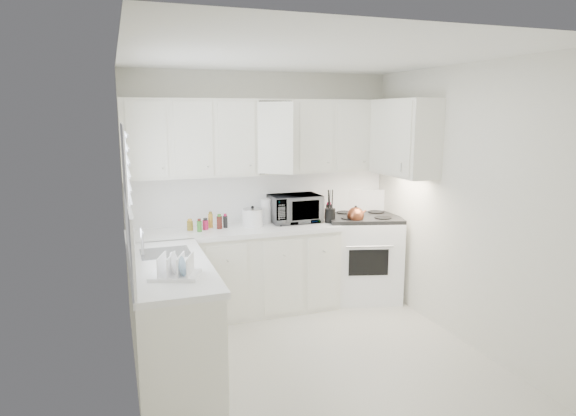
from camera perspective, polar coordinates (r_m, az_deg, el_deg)
name	(u,v)px	position (r m, az deg, el deg)	size (l,w,h in m)	color
floor	(314,360)	(4.67, 2.95, -16.81)	(3.20, 3.20, 0.00)	beige
ceiling	(317,56)	(4.17, 3.31, 16.79)	(3.20, 3.20, 0.00)	white
wall_back	(262,190)	(5.72, -2.97, 2.07)	(3.00, 3.00, 0.00)	silver
wall_front	(427,273)	(2.86, 15.43, -7.08)	(3.00, 3.00, 0.00)	silver
wall_left	(128,230)	(3.93, -17.60, -2.40)	(3.20, 3.20, 0.00)	silver
wall_right	(464,206)	(4.99, 19.27, 0.21)	(3.20, 3.20, 0.00)	silver
window_blinds	(127,190)	(4.23, -17.67, 1.94)	(0.06, 0.96, 1.06)	white
lower_cabinets_back	(236,273)	(5.54, -5.91, -7.31)	(2.22, 0.60, 0.90)	silver
lower_cabinets_left	(171,322)	(4.39, -13.05, -12.44)	(0.60, 1.60, 0.90)	silver
countertop_back	(235,231)	(5.40, -5.98, -2.55)	(2.24, 0.64, 0.05)	white
countertop_left	(170,267)	(4.23, -13.18, -6.50)	(0.64, 1.62, 0.05)	white
backsplash_back	(262,196)	(5.72, -2.93, 1.31)	(2.98, 0.02, 0.55)	white
backsplash_left	(129,234)	(4.14, -17.49, -2.81)	(0.02, 1.60, 0.55)	white
upper_cabinets_back	(266,174)	(5.54, -2.51, 3.88)	(3.00, 0.33, 0.80)	silver
upper_cabinets_right	(402,175)	(5.53, 12.79, 3.61)	(0.33, 0.90, 0.80)	silver
sink	(165,240)	(4.53, -13.74, -3.49)	(0.42, 0.38, 0.30)	gray
stove	(362,245)	(5.98, 8.40, -4.20)	(0.82, 0.67, 1.26)	white
tea_kettle	(356,214)	(5.66, 7.64, -0.69)	(0.23, 0.20, 0.21)	#973E29
frying_pan	(370,214)	(6.12, 9.28, -0.68)	(0.24, 0.41, 0.04)	black
microwave	(295,205)	(5.64, 0.77, 0.29)	(0.55, 0.31, 0.37)	gray
rice_cooker	(253,216)	(5.46, -4.02, -0.92)	(0.22, 0.22, 0.22)	white
paper_towel	(266,211)	(5.60, -2.50, -0.35)	(0.12, 0.12, 0.27)	white
utensil_crock	(330,206)	(5.63, 4.78, 0.26)	(0.13, 0.13, 0.38)	black
dish_rack	(175,264)	(3.87, -12.66, -6.24)	(0.35, 0.27, 0.19)	white
spice_left_0	(190,223)	(5.42, -11.05, -1.66)	(0.06, 0.06, 0.13)	olive
spice_left_1	(198,224)	(5.35, -10.12, -1.80)	(0.06, 0.06, 0.13)	#387E2A
spice_left_2	(204,222)	(5.45, -9.49, -1.55)	(0.06, 0.06, 0.13)	#C71A4B
spice_left_3	(212,223)	(5.37, -8.54, -1.69)	(0.06, 0.06, 0.13)	gold
spice_left_4	(218,221)	(5.47, -7.95, -1.45)	(0.06, 0.06, 0.13)	#501D16
spice_left_5	(226,222)	(5.40, -6.98, -1.59)	(0.06, 0.06, 0.13)	black
sauce_right_0	(314,211)	(5.82, 2.93, -0.33)	(0.06, 0.06, 0.19)	#C71A4B
sauce_right_1	(320,212)	(5.79, 3.66, -0.40)	(0.06, 0.06, 0.19)	gold
sauce_right_2	(323,210)	(5.86, 3.93, -0.26)	(0.06, 0.06, 0.19)	#501D16
sauce_right_3	(329,211)	(5.83, 4.66, -0.33)	(0.06, 0.06, 0.19)	black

